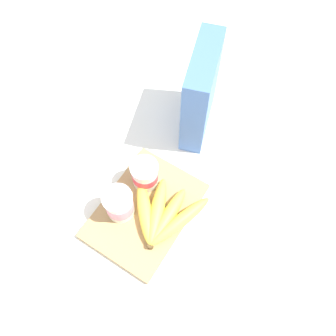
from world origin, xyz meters
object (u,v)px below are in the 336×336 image
Objects in this scene: yogurt_cup_front at (119,204)px; banana_bunch at (163,215)px; cereal_box at (201,93)px; yogurt_cup_back at (145,174)px; cutting_board at (145,211)px.

banana_bunch is at bearing -67.49° from yogurt_cup_front.
yogurt_cup_back is (-0.24, 0.01, -0.07)m from cereal_box.
yogurt_cup_front reaches higher than yogurt_cup_back.
yogurt_cup_back is at bearing -3.98° from yogurt_cup_front.
cutting_board is 3.25× the size of yogurt_cup_front.
yogurt_cup_front reaches higher than cutting_board.
cutting_board is at bearing 97.42° from banana_bunch.
banana_bunch is (-0.06, -0.09, -0.02)m from yogurt_cup_back.
yogurt_cup_front is at bearing 112.51° from banana_bunch.
yogurt_cup_back is at bearing 56.83° from banana_bunch.
cereal_box reaches higher than banana_bunch.
cereal_box is at bearing 14.25° from banana_bunch.
yogurt_cup_front is 0.46× the size of banana_bunch.
banana_bunch is (0.04, -0.10, -0.03)m from yogurt_cup_front.
yogurt_cup_back is at bearing 32.17° from cutting_board.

